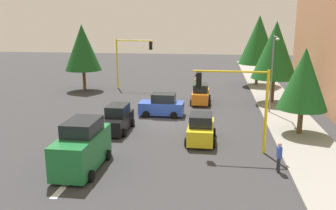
# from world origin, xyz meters

# --- Properties ---
(ground_plane) EXTENTS (120.00, 120.00, 0.00)m
(ground_plane) POSITION_xyz_m (0.00, 0.00, 0.00)
(ground_plane) COLOR #353538
(sidewalk_kerb) EXTENTS (80.00, 4.00, 0.15)m
(sidewalk_kerb) POSITION_xyz_m (-5.00, 10.50, 0.07)
(sidewalk_kerb) COLOR gray
(sidewalk_kerb) RESTS_ON ground
(lane_arrow_near) EXTENTS (2.40, 1.10, 1.10)m
(lane_arrow_near) POSITION_xyz_m (11.51, -3.00, 0.01)
(lane_arrow_near) COLOR silver
(lane_arrow_near) RESTS_ON ground
(traffic_signal_near_left) EXTENTS (0.36, 4.59, 5.26)m
(traffic_signal_near_left) POSITION_xyz_m (6.00, 5.63, 3.74)
(traffic_signal_near_left) COLOR yellow
(traffic_signal_near_left) RESTS_ON ground
(traffic_signal_far_right) EXTENTS (0.36, 4.59, 5.94)m
(traffic_signal_far_right) POSITION_xyz_m (-14.00, -5.74, 4.19)
(traffic_signal_far_right) COLOR yellow
(traffic_signal_far_right) RESTS_ON ground
(street_lamp_curbside) EXTENTS (2.15, 0.28, 7.00)m
(street_lamp_curbside) POSITION_xyz_m (-3.61, 9.20, 4.35)
(street_lamp_curbside) COLOR slate
(street_lamp_curbside) RESTS_ON ground
(tree_roadside_near) EXTENTS (3.48, 3.48, 6.32)m
(tree_roadside_near) POSITION_xyz_m (2.00, 10.50, 4.13)
(tree_roadside_near) COLOR brown
(tree_roadside_near) RESTS_ON ground
(tree_opposite_side) EXTENTS (4.21, 4.21, 7.69)m
(tree_opposite_side) POSITION_xyz_m (-12.00, -11.00, 5.05)
(tree_opposite_side) COLOR brown
(tree_opposite_side) RESTS_ON ground
(tree_roadside_far) EXTENTS (4.78, 4.78, 8.76)m
(tree_roadside_far) POSITION_xyz_m (-18.00, 9.50, 5.76)
(tree_roadside_far) COLOR brown
(tree_roadside_far) RESTS_ON ground
(tree_roadside_mid) EXTENTS (4.42, 4.42, 8.09)m
(tree_roadside_mid) POSITION_xyz_m (-8.00, 10.00, 5.31)
(tree_roadside_mid) COLOR brown
(tree_roadside_mid) RESTS_ON ground
(delivery_van_green) EXTENTS (4.80, 2.22, 2.77)m
(delivery_van_green) POSITION_xyz_m (9.83, -2.86, 1.28)
(delivery_van_green) COLOR #1E7238
(delivery_van_green) RESTS_ON ground
(car_yellow) EXTENTS (3.84, 2.02, 1.98)m
(car_yellow) POSITION_xyz_m (4.33, 3.48, 0.90)
(car_yellow) COLOR yellow
(car_yellow) RESTS_ON ground
(car_blue) EXTENTS (2.04, 3.83, 1.98)m
(car_blue) POSITION_xyz_m (-2.00, -0.18, 0.90)
(car_blue) COLOR blue
(car_blue) RESTS_ON ground
(car_black) EXTENTS (4.10, 1.92, 1.98)m
(car_black) POSITION_xyz_m (2.76, -2.84, 0.90)
(car_black) COLOR black
(car_black) RESTS_ON ground
(car_orange) EXTENTS (3.97, 1.94, 1.98)m
(car_orange) POSITION_xyz_m (-7.30, 2.93, 0.90)
(car_orange) COLOR orange
(car_orange) RESTS_ON ground
(pedestrian_crossing) EXTENTS (0.40, 0.24, 1.70)m
(pedestrian_crossing) POSITION_xyz_m (8.82, 7.94, 0.91)
(pedestrian_crossing) COLOR #262638
(pedestrian_crossing) RESTS_ON ground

